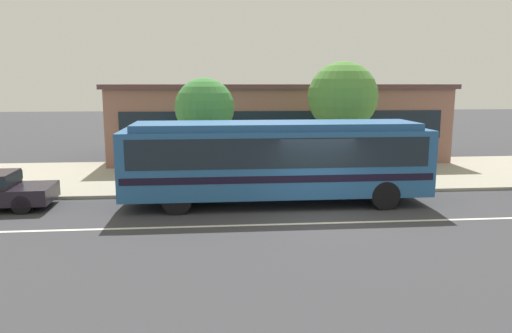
% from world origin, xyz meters
% --- Properties ---
extents(ground_plane, '(120.00, 120.00, 0.00)m').
position_xyz_m(ground_plane, '(0.00, 0.00, 0.00)').
color(ground_plane, '#38383D').
extents(sidewalk_slab, '(60.00, 8.00, 0.12)m').
position_xyz_m(sidewalk_slab, '(0.00, 7.12, 0.06)').
color(sidewalk_slab, '#A39D8B').
rests_on(sidewalk_slab, ground_plane).
extents(lane_stripe_center, '(56.00, 0.16, 0.01)m').
position_xyz_m(lane_stripe_center, '(0.00, -0.80, 0.00)').
color(lane_stripe_center, silver).
rests_on(lane_stripe_center, ground_plane).
extents(transit_bus, '(10.80, 2.60, 2.96)m').
position_xyz_m(transit_bus, '(-1.21, 1.77, 1.72)').
color(transit_bus, '#265992').
rests_on(transit_bus, ground_plane).
extents(pedestrian_waiting_near_sign, '(0.39, 0.39, 1.63)m').
position_xyz_m(pedestrian_waiting_near_sign, '(4.67, 4.87, 1.07)').
color(pedestrian_waiting_near_sign, '#3B3C3F').
rests_on(pedestrian_waiting_near_sign, sidewalk_slab).
extents(pedestrian_walking_along_curb, '(0.39, 0.39, 1.75)m').
position_xyz_m(pedestrian_walking_along_curb, '(-2.94, 3.77, 1.14)').
color(pedestrian_walking_along_curb, '#2E282F').
rests_on(pedestrian_walking_along_curb, sidewalk_slab).
extents(pedestrian_standing_by_tree, '(0.41, 0.41, 1.58)m').
position_xyz_m(pedestrian_standing_by_tree, '(0.28, 4.68, 1.04)').
color(pedestrian_standing_by_tree, '#6B5E4A').
rests_on(pedestrian_standing_by_tree, sidewalk_slab).
extents(bus_stop_sign, '(0.08, 0.44, 2.37)m').
position_xyz_m(bus_stop_sign, '(3.98, 3.89, 1.65)').
color(bus_stop_sign, gray).
rests_on(bus_stop_sign, sidewalk_slab).
extents(street_tree_near_stop, '(2.53, 2.53, 4.42)m').
position_xyz_m(street_tree_near_stop, '(-3.78, 5.63, 3.26)').
color(street_tree_near_stop, brown).
rests_on(street_tree_near_stop, sidewalk_slab).
extents(street_tree_mid_block, '(3.14, 3.14, 5.16)m').
position_xyz_m(street_tree_mid_block, '(2.40, 6.31, 3.68)').
color(street_tree_mid_block, brown).
rests_on(street_tree_mid_block, sidewalk_slab).
extents(station_building, '(18.27, 8.20, 4.24)m').
position_xyz_m(station_building, '(0.18, 12.95, 2.13)').
color(station_building, '#8C6052').
rests_on(station_building, ground_plane).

